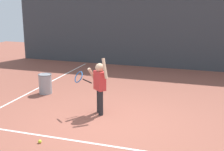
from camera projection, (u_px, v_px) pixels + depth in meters
name	position (u px, v px, depth m)	size (l,w,h in m)	color
ground_plane	(108.00, 123.00, 6.77)	(20.00, 20.00, 0.00)	brown
court_line_baseline	(91.00, 143.00, 5.86)	(9.00, 0.05, 0.00)	white
court_line_sideline	(21.00, 97.00, 8.55)	(0.05, 9.00, 0.00)	white
back_fence_windscreen	(158.00, 26.00, 11.71)	(11.66, 0.08, 3.17)	#383D42
fence_post_0	(27.00, 20.00, 13.46)	(0.09, 0.09, 3.32)	slate
fence_post_1	(110.00, 22.00, 12.32)	(0.09, 0.09, 3.32)	slate
fence_post_2	(211.00, 25.00, 11.17)	(0.09, 0.09, 3.32)	slate
tennis_player	(99.00, 84.00, 7.16)	(0.89, 0.50, 1.35)	#232326
ball_hopper	(45.00, 84.00, 8.78)	(0.38, 0.38, 0.56)	gray
tennis_ball_1	(40.00, 141.00, 5.85)	(0.07, 0.07, 0.07)	#CCE033
tennis_ball_4	(102.00, 84.00, 9.66)	(0.07, 0.07, 0.07)	#CCE033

